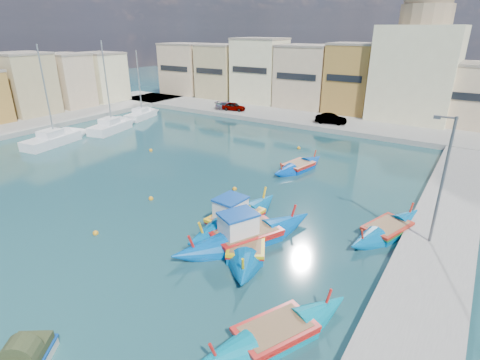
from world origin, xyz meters
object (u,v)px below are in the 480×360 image
Objects in this scene: luzzu_cyan_south at (247,247)px; luzzu_turquoise_cabin at (246,236)px; quay_street_lamp at (441,181)px; yacht_midnorth at (119,125)px; luzzu_cyan_mid at (387,230)px; luzzu_green at (298,167)px; yacht_north at (147,113)px; luzzu_blue_cabin at (235,219)px; yacht_mid at (66,137)px; church_block at (419,59)px; luzzu_blue_south at (275,334)px.

luzzu_turquoise_cabin is at bearing 125.61° from luzzu_cyan_south.
yacht_midnorth is (-38.38, 9.17, -3.87)m from quay_street_lamp.
luzzu_cyan_south is at bearing -134.43° from luzzu_cyan_mid.
luzzu_green is 0.90× the size of luzzu_cyan_south.
quay_street_lamp is at bearing -21.93° from yacht_north.
quay_street_lamp reaches higher than luzzu_blue_cabin.
luzzu_blue_cabin reaches higher than luzzu_turquoise_cabin.
yacht_mid is (-27.85, 5.89, 0.06)m from luzzu_blue_cabin.
church_block reaches higher than luzzu_cyan_mid.
luzzu_green is (-4.75, -25.96, -8.17)m from church_block.
church_block is at bearing 84.29° from luzzu_blue_cabin.
quay_street_lamp is (7.44, -34.00, -4.07)m from church_block.
luzzu_cyan_mid is 12.38m from luzzu_green.
church_block is 46.13m from luzzu_blue_south.
yacht_north is at bearing 108.34° from yacht_midnorth.
quay_street_lamp is 0.85× the size of luzzu_blue_cabin.
yacht_midnorth is at bearing 166.30° from luzzu_cyan_mid.
luzzu_green is at bearing 12.76° from yacht_mid.
luzzu_blue_south is at bearing -98.82° from luzzu_cyan_mid.
luzzu_blue_south is at bearing -20.81° from yacht_mid.
luzzu_green is 29.79m from yacht_north.
yacht_mid is at bearing -167.24° from luzzu_green.
yacht_mid reaches higher than yacht_north.
luzzu_cyan_south reaches higher than luzzu_cyan_mid.
luzzu_cyan_mid is 0.70× the size of yacht_mid.
luzzu_green is 0.89× the size of luzzu_blue_south.
luzzu_turquoise_cabin is 1.23× the size of luzzu_blue_south.
luzzu_blue_south is (-4.26, -11.29, -4.09)m from quay_street_lamp.
luzzu_blue_south is (3.19, -45.29, -8.16)m from church_block.
yacht_north reaches higher than luzzu_blue_south.
luzzu_cyan_south is at bearing -92.11° from church_block.
church_block is 40.45m from yacht_midnorth.
quay_street_lamp is 11.60m from luzzu_cyan_south.
church_block is at bearing 94.02° from luzzu_blue_south.
luzzu_turquoise_cabin reaches higher than luzzu_cyan_south.
quay_street_lamp is at bearing -13.44° from yacht_midnorth.
yacht_north reaches higher than luzzu_cyan_mid.
yacht_north reaches higher than quay_street_lamp.
luzzu_turquoise_cabin is 38.17m from yacht_north.
luzzu_turquoise_cabin is 30.51m from yacht_mid.
luzzu_cyan_mid is 0.99× the size of luzzu_cyan_south.
luzzu_cyan_mid is 11.84m from luzzu_blue_south.
quay_street_lamp is 0.78× the size of yacht_north.
luzzu_cyan_mid is 9.25m from luzzu_cyan_south.
luzzu_cyan_mid is 1.10× the size of luzzu_green.
luzzu_blue_south is 1.01× the size of luzzu_cyan_south.
luzzu_green is at bearing 102.94° from luzzu_cyan_south.
luzzu_blue_cabin is 1.14× the size of luzzu_blue_south.
quay_street_lamp is 11.61m from luzzu_turquoise_cabin.
yacht_mid reaches higher than luzzu_blue_south.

